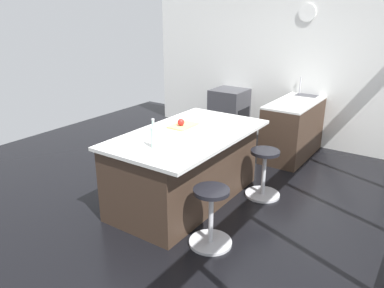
{
  "coord_description": "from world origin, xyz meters",
  "views": [
    {
      "loc": [
        3.41,
        2.48,
        2.26
      ],
      "look_at": [
        0.01,
        0.15,
        0.76
      ],
      "focal_mm": 34.93,
      "sensor_mm": 36.0,
      "label": 1
    }
  ],
  "objects_px": {
    "cutting_board": "(183,126)",
    "apple_red": "(181,122)",
    "kitchen_island": "(185,166)",
    "stool_by_window": "(264,175)",
    "stool_middle": "(211,219)",
    "oven_range": "(229,112)",
    "water_bottle": "(154,136)"
  },
  "relations": [
    {
      "from": "cutting_board",
      "to": "apple_red",
      "type": "distance_m",
      "value": 0.06
    },
    {
      "from": "kitchen_island",
      "to": "apple_red",
      "type": "xyz_separation_m",
      "value": [
        -0.12,
        -0.15,
        0.5
      ]
    },
    {
      "from": "stool_by_window",
      "to": "apple_red",
      "type": "height_order",
      "value": "apple_red"
    },
    {
      "from": "stool_by_window",
      "to": "stool_middle",
      "type": "distance_m",
      "value": 1.27
    },
    {
      "from": "apple_red",
      "to": "stool_by_window",
      "type": "bearing_deg",
      "value": 119.19
    },
    {
      "from": "oven_range",
      "to": "water_bottle",
      "type": "relative_size",
      "value": 2.77
    },
    {
      "from": "kitchen_island",
      "to": "stool_by_window",
      "type": "xyz_separation_m",
      "value": [
        -0.63,
        0.76,
        -0.16
      ]
    },
    {
      "from": "kitchen_island",
      "to": "cutting_board",
      "type": "relative_size",
      "value": 5.57
    },
    {
      "from": "oven_range",
      "to": "apple_red",
      "type": "distance_m",
      "value": 2.57
    },
    {
      "from": "apple_red",
      "to": "water_bottle",
      "type": "bearing_deg",
      "value": 14.3
    },
    {
      "from": "stool_middle",
      "to": "cutting_board",
      "type": "bearing_deg",
      "value": -131.14
    },
    {
      "from": "stool_middle",
      "to": "stool_by_window",
      "type": "bearing_deg",
      "value": 180.0
    },
    {
      "from": "oven_range",
      "to": "cutting_board",
      "type": "height_order",
      "value": "cutting_board"
    },
    {
      "from": "apple_red",
      "to": "stool_middle",
      "type": "bearing_deg",
      "value": 50.27
    },
    {
      "from": "oven_range",
      "to": "stool_by_window",
      "type": "xyz_separation_m",
      "value": [
        1.92,
        1.57,
        -0.14
      ]
    },
    {
      "from": "stool_middle",
      "to": "water_bottle",
      "type": "relative_size",
      "value": 1.98
    },
    {
      "from": "oven_range",
      "to": "cutting_board",
      "type": "distance_m",
      "value": 2.53
    },
    {
      "from": "kitchen_island",
      "to": "apple_red",
      "type": "relative_size",
      "value": 23.81
    },
    {
      "from": "kitchen_island",
      "to": "apple_red",
      "type": "bearing_deg",
      "value": -129.23
    },
    {
      "from": "apple_red",
      "to": "water_bottle",
      "type": "xyz_separation_m",
      "value": [
        0.74,
        0.19,
        0.06
      ]
    },
    {
      "from": "oven_range",
      "to": "kitchen_island",
      "type": "relative_size",
      "value": 0.43
    },
    {
      "from": "kitchen_island",
      "to": "water_bottle",
      "type": "xyz_separation_m",
      "value": [
        0.62,
        0.04,
        0.56
      ]
    },
    {
      "from": "stool_middle",
      "to": "cutting_board",
      "type": "relative_size",
      "value": 1.72
    },
    {
      "from": "cutting_board",
      "to": "water_bottle",
      "type": "xyz_separation_m",
      "value": [
        0.78,
        0.18,
        0.11
      ]
    },
    {
      "from": "stool_by_window",
      "to": "apple_red",
      "type": "distance_m",
      "value": 1.23
    },
    {
      "from": "oven_range",
      "to": "stool_middle",
      "type": "distance_m",
      "value": 3.55
    },
    {
      "from": "cutting_board",
      "to": "apple_red",
      "type": "height_order",
      "value": "apple_red"
    },
    {
      "from": "oven_range",
      "to": "water_bottle",
      "type": "height_order",
      "value": "water_bottle"
    },
    {
      "from": "kitchen_island",
      "to": "stool_middle",
      "type": "height_order",
      "value": "kitchen_island"
    },
    {
      "from": "water_bottle",
      "to": "kitchen_island",
      "type": "bearing_deg",
      "value": -176.56
    },
    {
      "from": "oven_range",
      "to": "stool_by_window",
      "type": "bearing_deg",
      "value": 39.26
    },
    {
      "from": "apple_red",
      "to": "cutting_board",
      "type": "bearing_deg",
      "value": 171.19
    }
  ]
}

